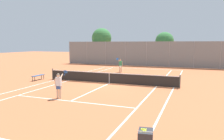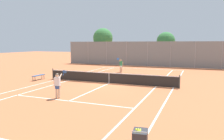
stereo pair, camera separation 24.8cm
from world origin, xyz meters
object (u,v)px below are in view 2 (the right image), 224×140
object	(u,v)px
player_near_side	(58,84)
loose_tennis_ball_1	(21,93)
loose_tennis_ball_0	(126,72)
tree_behind_left	(102,39)
tennis_net	(109,78)
player_far_left	(121,65)
courtside_bench	(38,76)
tree_behind_right	(166,42)
ball_cart	(140,140)

from	to	relation	value
player_near_side	loose_tennis_ball_1	distance (m)	3.31
loose_tennis_ball_0	tree_behind_left	xyz separation A→B (m)	(-8.03, 11.02, 4.33)
tennis_net	tree_behind_left	xyz separation A→B (m)	(-8.85, 18.31, 3.85)
player_far_left	player_near_side	bearing A→B (deg)	-88.22
player_near_side	courtside_bench	world-z (taller)	player_near_side
loose_tennis_ball_0	tree_behind_right	world-z (taller)	tree_behind_right
tennis_net	player_far_left	world-z (taller)	player_far_left
loose_tennis_ball_1	player_far_left	bearing A→B (deg)	78.21
tennis_net	player_near_side	size ratio (longest dim) A/B	6.76
player_near_side	player_far_left	distance (m)	13.42
ball_cart	tree_behind_left	xyz separation A→B (m)	(-14.52, 29.55, 3.83)
player_near_side	loose_tennis_ball_1	size ratio (longest dim) A/B	26.88
loose_tennis_ball_0	tree_behind_left	distance (m)	14.31
courtside_bench	tree_behind_left	size ratio (longest dim) A/B	0.24
player_far_left	courtside_bench	distance (m)	9.89
tree_behind_left	courtside_bench	bearing A→B (deg)	-84.57
loose_tennis_ball_0	ball_cart	bearing A→B (deg)	-70.70
player_far_left	courtside_bench	xyz separation A→B (m)	(-5.57, -8.16, -0.52)
tennis_net	loose_tennis_ball_0	bearing A→B (deg)	96.41
player_far_left	loose_tennis_ball_0	world-z (taller)	player_far_left
tree_behind_left	tennis_net	bearing A→B (deg)	-64.20
player_near_side	courtside_bench	distance (m)	7.98
tree_behind_right	player_near_side	bearing A→B (deg)	-97.49
courtside_bench	loose_tennis_ball_1	bearing A→B (deg)	-61.24
ball_cart	tree_behind_right	distance (m)	30.59
loose_tennis_ball_0	tree_behind_left	size ratio (longest dim) A/B	0.01
loose_tennis_ball_0	loose_tennis_ball_1	size ratio (longest dim) A/B	1.00
tennis_net	courtside_bench	distance (m)	7.08
loose_tennis_ball_0	tree_behind_right	size ratio (longest dim) A/B	0.01
loose_tennis_ball_1	tennis_net	bearing A→B (deg)	54.34
tennis_net	loose_tennis_ball_1	world-z (taller)	tennis_net
loose_tennis_ball_1	tree_behind_right	size ratio (longest dim) A/B	0.01
player_near_side	tree_behind_left	distance (m)	25.81
courtside_bench	tree_behind_right	xyz separation A→B (m)	(9.28, 19.78, 3.35)
loose_tennis_ball_1	tree_behind_left	distance (m)	25.02
tennis_net	player_far_left	xyz separation A→B (m)	(-1.47, 7.35, 0.42)
courtside_bench	tree_behind_right	distance (m)	22.11
tree_behind_right	tennis_net	bearing A→B (deg)	-96.74
player_near_side	loose_tennis_ball_0	world-z (taller)	player_near_side
tennis_net	loose_tennis_ball_1	distance (m)	7.28
player_far_left	tree_behind_right	xyz separation A→B (m)	(3.71, 11.62, 2.83)
ball_cart	loose_tennis_ball_1	xyz separation A→B (m)	(-9.91, 5.34, -0.50)
tennis_net	player_near_side	bearing A→B (deg)	-99.84
player_far_left	tree_behind_right	world-z (taller)	tree_behind_right
loose_tennis_ball_1	tree_behind_left	size ratio (longest dim) A/B	0.01
ball_cart	tennis_net	bearing A→B (deg)	116.76
tennis_net	player_far_left	distance (m)	7.51
player_far_left	ball_cart	bearing A→B (deg)	-69.00
courtside_bench	tennis_net	bearing A→B (deg)	6.53
tennis_net	tree_behind_left	size ratio (longest dim) A/B	1.94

